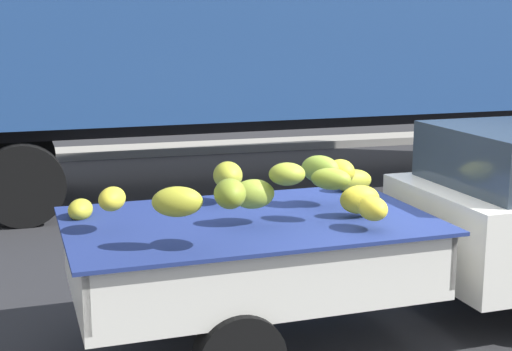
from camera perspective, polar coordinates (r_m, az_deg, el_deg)
ground at (r=6.67m, az=11.70°, el=-11.53°), size 220.00×220.00×0.00m
curb_strip at (r=15.26m, az=-4.63°, el=2.14°), size 80.00×0.80×0.16m
pickup_truck at (r=6.77m, az=15.86°, el=-3.46°), size 5.15×1.98×1.70m
semi_trailer at (r=11.58m, az=-0.19°, el=11.39°), size 12.09×3.06×3.95m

